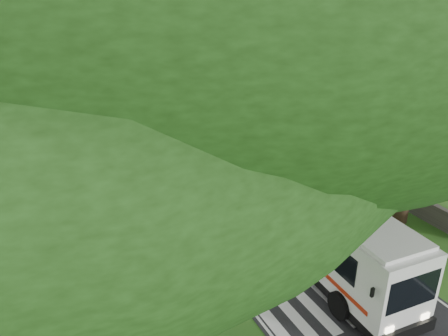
% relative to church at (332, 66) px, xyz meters
% --- Properties ---
extents(ground, '(140.00, 140.00, 0.00)m').
position_rel_church_xyz_m(ground, '(-17.86, -21.55, -4.91)').
color(ground, '#1A4C15').
rests_on(ground, ground).
extents(road, '(8.00, 120.00, 0.04)m').
position_rel_church_xyz_m(road, '(-17.86, 3.45, -4.90)').
color(road, black).
rests_on(road, ground).
extents(crosswalk, '(8.00, 3.00, 0.01)m').
position_rel_church_xyz_m(crosswalk, '(-17.86, -23.55, -4.91)').
color(crosswalk, silver).
rests_on(crosswalk, ground).
extents(property_wall, '(0.35, 50.00, 1.20)m').
position_rel_church_xyz_m(property_wall, '(-8.86, 2.45, -4.31)').
color(property_wall, '#383533').
rests_on(property_wall, ground).
extents(church, '(14.00, 24.00, 11.60)m').
position_rel_church_xyz_m(church, '(0.00, 0.00, 0.00)').
color(church, tan).
rests_on(church, ground).
extents(pole_near, '(1.60, 0.24, 8.00)m').
position_rel_church_xyz_m(pole_near, '(-12.36, -15.55, -0.73)').
color(pole_near, gray).
rests_on(pole_near, ground).
extents(pole_mid, '(1.60, 0.24, 8.00)m').
position_rel_church_xyz_m(pole_mid, '(-12.36, 4.45, -0.73)').
color(pole_mid, gray).
rests_on(pole_mid, ground).
extents(pole_far, '(1.60, 0.24, 8.00)m').
position_rel_church_xyz_m(pole_far, '(-12.36, 24.45, -0.73)').
color(pole_far, gray).
rests_on(pole_far, ground).
extents(tree_l_near, '(15.80, 15.80, 15.75)m').
position_rel_church_xyz_m(tree_l_near, '(-25.36, -25.55, 7.39)').
color(tree_l_near, black).
rests_on(tree_l_near, ground).
extents(tree_r_near, '(15.27, 15.27, 14.69)m').
position_rel_church_xyz_m(tree_r_near, '(-10.36, -19.55, 6.45)').
color(tree_r_near, black).
rests_on(tree_r_near, ground).
extents(coach_bus, '(3.51, 13.19, 3.86)m').
position_rel_church_xyz_m(coach_bus, '(-17.06, -19.88, -2.83)').
color(coach_bus, white).
rests_on(coach_bus, ground).
extents(distant_car_a, '(1.72, 3.98, 1.34)m').
position_rel_church_xyz_m(distant_car_a, '(-19.97, 16.76, -4.21)').
color(distant_car_a, '#9D9CA0').
rests_on(distant_car_a, road).
extents(distant_car_b, '(2.35, 3.94, 1.23)m').
position_rel_church_xyz_m(distant_car_b, '(-19.59, 34.48, -4.27)').
color(distant_car_b, navy).
rests_on(distant_car_b, road).
extents(distant_car_c, '(3.12, 5.28, 1.43)m').
position_rel_church_xyz_m(distant_car_c, '(-15.08, 37.33, -4.16)').
color(distant_car_c, maroon).
rests_on(distant_car_c, road).
extents(pedestrian, '(0.39, 0.59, 1.60)m').
position_rel_church_xyz_m(pedestrian, '(-25.73, -17.50, -4.11)').
color(pedestrian, black).
rests_on(pedestrian, ground).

